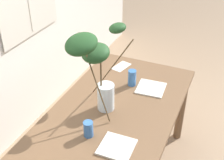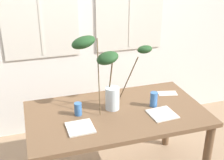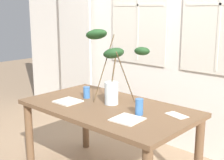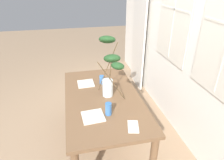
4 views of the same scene
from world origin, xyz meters
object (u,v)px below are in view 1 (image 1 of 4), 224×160
object	(u,v)px
plate_square_left	(117,147)
plate_square_right	(151,88)
drinking_glass_blue_left	(88,129)
drinking_glass_blue_right	(132,78)
dining_table	(115,120)
vase_with_branches	(98,65)

from	to	relation	value
plate_square_left	plate_square_right	bearing A→B (deg)	0.30
drinking_glass_blue_left	drinking_glass_blue_right	world-z (taller)	drinking_glass_blue_right
drinking_glass_blue_left	drinking_glass_blue_right	distance (m)	0.67
dining_table	vase_with_branches	distance (m)	0.50
drinking_glass_blue_right	plate_square_right	size ratio (longest dim) A/B	0.62
vase_with_branches	plate_square_right	bearing A→B (deg)	-31.74
drinking_glass_blue_left	plate_square_left	world-z (taller)	drinking_glass_blue_left
vase_with_branches	plate_square_left	world-z (taller)	vase_with_branches
plate_square_left	drinking_glass_blue_right	bearing A→B (deg)	13.43
drinking_glass_blue_left	dining_table	bearing A→B (deg)	-8.18
vase_with_branches	drinking_glass_blue_left	xyz separation A→B (m)	(-0.26, -0.05, -0.32)
drinking_glass_blue_right	plate_square_right	xyz separation A→B (m)	(0.01, -0.16, -0.06)
vase_with_branches	drinking_glass_blue_left	world-z (taller)	vase_with_branches
plate_square_right	drinking_glass_blue_right	bearing A→B (deg)	92.94
drinking_glass_blue_right	plate_square_left	world-z (taller)	drinking_glass_blue_right
dining_table	plate_square_right	bearing A→B (deg)	-24.34
vase_with_branches	drinking_glass_blue_right	world-z (taller)	vase_with_branches
dining_table	drinking_glass_blue_left	world-z (taller)	drinking_glass_blue_left
dining_table	drinking_glass_blue_right	size ratio (longest dim) A/B	11.49
plate_square_left	plate_square_right	xyz separation A→B (m)	(0.71, 0.00, -0.00)
vase_with_branches	plate_square_right	world-z (taller)	vase_with_branches
plate_square_left	plate_square_right	size ratio (longest dim) A/B	0.96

